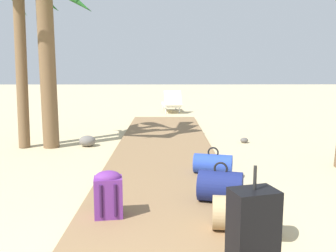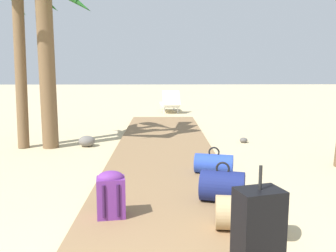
{
  "view_description": "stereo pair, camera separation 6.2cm",
  "coord_description": "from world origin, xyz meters",
  "views": [
    {
      "loc": [
        0.03,
        -0.86,
        1.62
      ],
      "look_at": [
        0.08,
        5.84,
        0.55
      ],
      "focal_mm": 39.54,
      "sensor_mm": 36.0,
      "label": 1
    },
    {
      "loc": [
        -0.03,
        -0.86,
        1.62
      ],
      "look_at": [
        0.08,
        5.84,
        0.55
      ],
      "focal_mm": 39.54,
      "sensor_mm": 36.0,
      "label": 2
    }
  ],
  "objects": [
    {
      "name": "ground_plane",
      "position": [
        0.0,
        4.24,
        0.0
      ],
      "size": [
        60.0,
        60.0,
        0.0
      ],
      "primitive_type": "plane",
      "color": "#CCB789"
    },
    {
      "name": "boardwalk",
      "position": [
        0.0,
        5.3,
        0.04
      ],
      "size": [
        1.85,
        10.61,
        0.08
      ],
      "primitive_type": "cube",
      "color": "olive",
      "rests_on": "ground"
    },
    {
      "name": "duffel_bag_navy",
      "position": [
        0.66,
        3.23,
        0.26
      ],
      "size": [
        0.58,
        0.48,
        0.47
      ],
      "color": "navy",
      "rests_on": "boardwalk"
    },
    {
      "name": "duffel_bag_blue",
      "position": [
        0.72,
        4.37,
        0.22
      ],
      "size": [
        0.6,
        0.41,
        0.4
      ],
      "color": "#2847B7",
      "rests_on": "boardwalk"
    },
    {
      "name": "suitcase_black",
      "position": [
        0.65,
        1.59,
        0.43
      ],
      "size": [
        0.37,
        0.31,
        0.87
      ],
      "color": "black",
      "rests_on": "boardwalk"
    },
    {
      "name": "backpack_purple",
      "position": [
        -0.56,
        2.79,
        0.34
      ],
      "size": [
        0.32,
        0.27,
        0.49
      ],
      "color": "#6B2D84",
      "rests_on": "boardwalk"
    },
    {
      "name": "duffel_bag_tan",
      "position": [
        0.79,
        2.46,
        0.25
      ],
      "size": [
        0.66,
        0.4,
        0.44
      ],
      "color": "tan",
      "rests_on": "boardwalk"
    },
    {
      "name": "palm_tree_far_left",
      "position": [
        -2.29,
        6.54,
        2.8
      ],
      "size": [
        2.2,
        2.27,
        3.71
      ],
      "color": "brown",
      "rests_on": "ground"
    },
    {
      "name": "lounge_chair",
      "position": [
        0.25,
        12.53,
        0.33
      ],
      "size": [
        0.74,
        1.58,
        0.8
      ],
      "color": "white",
      "rests_on": "ground"
    },
    {
      "name": "rock_right_mid",
      "position": [
        1.73,
        6.97,
        0.06
      ],
      "size": [
        0.19,
        0.19,
        0.11
      ],
      "primitive_type": "ellipsoid",
      "rotation": [
        0.0,
        0.0,
        0.14
      ],
      "color": "#5B5651",
      "rests_on": "ground"
    },
    {
      "name": "rock_left_mid",
      "position": [
        -1.59,
        6.64,
        0.11
      ],
      "size": [
        0.35,
        0.33,
        0.22
      ],
      "primitive_type": "ellipsoid",
      "rotation": [
        0.0,
        0.0,
        1.54
      ],
      "color": "slate",
      "rests_on": "ground"
    }
  ]
}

